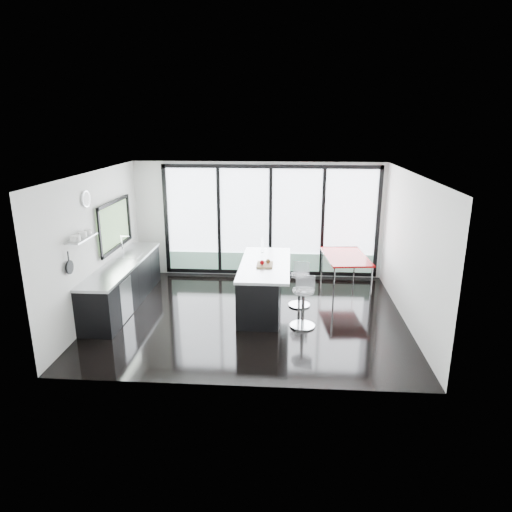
# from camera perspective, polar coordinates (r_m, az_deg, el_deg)

# --- Properties ---
(floor) EXTENTS (6.00, 5.00, 0.00)m
(floor) POSITION_cam_1_polar(r_m,az_deg,el_deg) (9.13, -0.76, -7.46)
(floor) COLOR black
(floor) RESTS_ON ground
(ceiling) EXTENTS (6.00, 5.00, 0.00)m
(ceiling) POSITION_cam_1_polar(r_m,az_deg,el_deg) (8.39, -0.84, 10.29)
(ceiling) COLOR white
(ceiling) RESTS_ON wall_back
(wall_back) EXTENTS (6.00, 0.09, 2.80)m
(wall_back) POSITION_cam_1_polar(r_m,az_deg,el_deg) (11.06, 1.67, 3.78)
(wall_back) COLOR silver
(wall_back) RESTS_ON ground
(wall_front) EXTENTS (6.00, 0.00, 2.80)m
(wall_front) POSITION_cam_1_polar(r_m,az_deg,el_deg) (6.29, -2.69, -5.06)
(wall_front) COLOR silver
(wall_front) RESTS_ON ground
(wall_left) EXTENTS (0.26, 5.00, 2.80)m
(wall_left) POSITION_cam_1_polar(r_m,az_deg,el_deg) (9.58, -18.70, 2.68)
(wall_left) COLOR silver
(wall_left) RESTS_ON ground
(wall_right) EXTENTS (0.00, 5.00, 2.80)m
(wall_right) POSITION_cam_1_polar(r_m,az_deg,el_deg) (8.93, 18.77, 0.62)
(wall_right) COLOR silver
(wall_right) RESTS_ON ground
(counter_cabinets) EXTENTS (0.69, 3.24, 1.36)m
(counter_cabinets) POSITION_cam_1_polar(r_m,az_deg,el_deg) (9.89, -16.23, -3.33)
(counter_cabinets) COLOR black
(counter_cabinets) RESTS_ON floor
(island) EXTENTS (1.01, 2.37, 1.25)m
(island) POSITION_cam_1_polar(r_m,az_deg,el_deg) (9.34, 0.67, -3.64)
(island) COLOR black
(island) RESTS_ON floor
(bar_stool_near) EXTENTS (0.57, 0.57, 0.75)m
(bar_stool_near) POSITION_cam_1_polar(r_m,az_deg,el_deg) (8.57, 5.88, -6.49)
(bar_stool_near) COLOR silver
(bar_stool_near) RESTS_ON floor
(bar_stool_far) EXTENTS (0.53, 0.53, 0.71)m
(bar_stool_far) POSITION_cam_1_polar(r_m,az_deg,el_deg) (9.51, 5.46, -4.21)
(bar_stool_far) COLOR silver
(bar_stool_far) RESTS_ON floor
(red_table) EXTENTS (1.05, 1.64, 0.83)m
(red_table) POSITION_cam_1_polar(r_m,az_deg,el_deg) (10.45, 11.05, -2.15)
(red_table) COLOR #9C0A0C
(red_table) RESTS_ON floor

